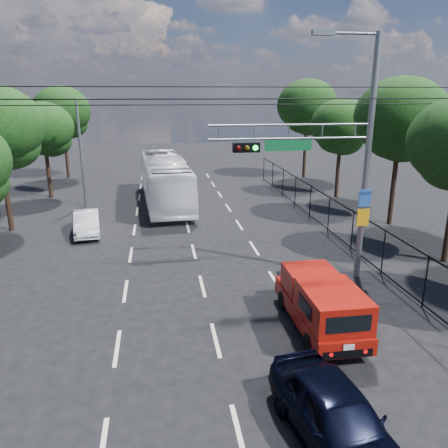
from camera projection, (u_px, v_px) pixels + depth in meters
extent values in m
plane|color=black|center=(239.00, 435.00, 9.81)|extent=(120.00, 120.00, 0.00)
cube|color=beige|center=(117.00, 348.00, 13.16)|extent=(0.12, 2.00, 0.01)
cube|color=beige|center=(125.00, 291.00, 16.94)|extent=(0.12, 2.00, 0.01)
cube|color=beige|center=(131.00, 255.00, 20.73)|extent=(0.12, 2.00, 0.01)
cube|color=beige|center=(134.00, 230.00, 24.51)|extent=(0.12, 2.00, 0.01)
cube|color=beige|center=(137.00, 211.00, 28.30)|extent=(0.12, 2.00, 0.01)
cube|color=beige|center=(139.00, 197.00, 32.09)|extent=(0.12, 2.00, 0.01)
cube|color=beige|center=(141.00, 186.00, 35.87)|extent=(0.12, 2.00, 0.01)
cube|color=beige|center=(142.00, 177.00, 39.66)|extent=(0.12, 2.00, 0.01)
cube|color=beige|center=(239.00, 435.00, 9.81)|extent=(0.12, 2.00, 0.01)
cube|color=beige|center=(216.00, 340.00, 13.59)|extent=(0.12, 2.00, 0.01)
cube|color=beige|center=(202.00, 286.00, 17.38)|extent=(0.12, 2.00, 0.01)
cube|color=beige|center=(194.00, 251.00, 21.16)|extent=(0.12, 2.00, 0.01)
cube|color=beige|center=(188.00, 227.00, 24.95)|extent=(0.12, 2.00, 0.01)
cube|color=beige|center=(183.00, 209.00, 28.73)|extent=(0.12, 2.00, 0.01)
cube|color=beige|center=(180.00, 196.00, 32.52)|extent=(0.12, 2.00, 0.01)
cube|color=beige|center=(177.00, 185.00, 36.30)|extent=(0.12, 2.00, 0.01)
cube|color=beige|center=(175.00, 176.00, 40.09)|extent=(0.12, 2.00, 0.01)
cube|color=beige|center=(365.00, 421.00, 10.24)|extent=(0.12, 2.00, 0.01)
cube|color=beige|center=(308.00, 332.00, 14.02)|extent=(0.12, 2.00, 0.01)
cube|color=beige|center=(275.00, 281.00, 17.81)|extent=(0.12, 2.00, 0.01)
cube|color=beige|center=(254.00, 248.00, 21.60)|extent=(0.12, 2.00, 0.01)
cube|color=beige|center=(239.00, 225.00, 25.38)|extent=(0.12, 2.00, 0.01)
cube|color=beige|center=(228.00, 208.00, 29.17)|extent=(0.12, 2.00, 0.01)
cube|color=beige|center=(220.00, 195.00, 32.95)|extent=(0.12, 2.00, 0.01)
cube|color=beige|center=(213.00, 184.00, 36.74)|extent=(0.12, 2.00, 0.01)
cube|color=beige|center=(208.00, 175.00, 40.52)|extent=(0.12, 2.00, 0.01)
cylinder|color=slate|center=(367.00, 163.00, 16.95)|extent=(0.24, 0.24, 9.50)
cylinder|color=slate|center=(353.00, 33.00, 15.46)|extent=(2.00, 0.10, 0.10)
cube|color=slate|center=(323.00, 33.00, 15.30)|extent=(0.80, 0.25, 0.18)
cylinder|color=slate|center=(292.00, 125.00, 16.06)|extent=(6.20, 0.08, 0.08)
cylinder|color=slate|center=(291.00, 139.00, 16.21)|extent=(6.20, 0.08, 0.08)
cube|color=black|center=(246.00, 147.00, 16.05)|extent=(1.00, 0.28, 0.35)
sphere|color=#3F0505|center=(238.00, 148.00, 15.86)|extent=(0.20, 0.20, 0.20)
sphere|color=#4C3805|center=(247.00, 148.00, 15.91)|extent=(0.20, 0.20, 0.20)
sphere|color=#0CE533|center=(255.00, 148.00, 15.95)|extent=(0.20, 0.20, 0.20)
cube|color=#0D5E2E|center=(288.00, 145.00, 16.27)|extent=(1.80, 0.05, 0.40)
cube|color=#2451A8|center=(365.00, 198.00, 17.20)|extent=(0.50, 0.04, 0.70)
cube|color=orange|center=(363.00, 218.00, 17.43)|extent=(0.50, 0.04, 0.70)
cylinder|color=slate|center=(355.00, 131.00, 16.50)|extent=(0.05, 0.05, 0.50)
cylinder|color=slate|center=(322.00, 131.00, 16.31)|extent=(0.05, 0.05, 0.50)
cylinder|color=slate|center=(289.00, 132.00, 16.12)|extent=(0.05, 0.05, 0.50)
cylinder|color=slate|center=(254.00, 132.00, 15.93)|extent=(0.05, 0.05, 0.50)
cylinder|color=slate|center=(219.00, 133.00, 15.75)|extent=(0.05, 0.05, 0.50)
cylinder|color=slate|center=(81.00, 154.00, 28.68)|extent=(0.18, 0.18, 7.00)
cylinder|color=slate|center=(89.00, 99.00, 27.78)|extent=(1.60, 0.09, 0.09)
cube|color=slate|center=(103.00, 99.00, 27.91)|extent=(0.60, 0.22, 0.15)
cylinder|color=black|center=(206.00, 99.00, 13.41)|extent=(22.00, 0.04, 0.04)
cylinder|color=black|center=(195.00, 87.00, 16.60)|extent=(22.00, 0.04, 0.04)
cylinder|color=black|center=(192.00, 105.00, 18.22)|extent=(22.00, 0.04, 0.04)
cube|color=black|center=(345.00, 207.00, 21.70)|extent=(0.04, 34.00, 0.06)
cube|color=black|center=(342.00, 241.00, 22.22)|extent=(0.04, 34.00, 0.06)
cylinder|color=black|center=(425.00, 282.00, 15.35)|extent=(0.06, 0.06, 2.00)
cylinder|color=black|center=(383.00, 252.00, 18.19)|extent=(0.06, 0.06, 2.00)
cylinder|color=black|center=(352.00, 231.00, 21.03)|extent=(0.06, 0.06, 2.00)
cylinder|color=black|center=(329.00, 214.00, 23.87)|extent=(0.06, 0.06, 2.00)
cylinder|color=black|center=(310.00, 201.00, 26.71)|extent=(0.06, 0.06, 2.00)
cylinder|color=black|center=(295.00, 191.00, 29.54)|extent=(0.06, 0.06, 2.00)
cylinder|color=black|center=(283.00, 182.00, 32.38)|extent=(0.06, 0.06, 2.00)
cylinder|color=black|center=(273.00, 175.00, 35.22)|extent=(0.06, 0.06, 2.00)
cylinder|color=black|center=(264.00, 169.00, 38.06)|extent=(0.06, 0.06, 2.00)
cylinder|color=black|center=(394.00, 184.00, 25.02)|extent=(0.28, 0.28, 4.76)
ellipsoid|color=black|center=(401.00, 117.00, 23.94)|extent=(5.10, 5.10, 4.33)
ellipsoid|color=black|center=(402.00, 138.00, 24.63)|extent=(3.40, 3.40, 2.72)
ellipsoid|color=black|center=(395.00, 136.00, 24.00)|extent=(3.23, 3.23, 2.58)
cylinder|color=black|center=(338.00, 170.00, 31.69)|extent=(0.28, 0.28, 4.03)
ellipsoid|color=black|center=(341.00, 125.00, 30.78)|extent=(4.32, 4.32, 3.67)
ellipsoid|color=black|center=(344.00, 139.00, 31.41)|extent=(2.88, 2.88, 2.30)
ellipsoid|color=black|center=(337.00, 138.00, 30.79)|extent=(2.74, 2.74, 2.19)
cylinder|color=black|center=(305.00, 150.00, 39.16)|extent=(0.28, 0.28, 4.93)
ellipsoid|color=black|center=(307.00, 105.00, 38.05)|extent=(5.28, 5.28, 4.49)
ellipsoid|color=black|center=(310.00, 119.00, 38.74)|extent=(3.52, 3.52, 2.82)
ellipsoid|color=black|center=(304.00, 118.00, 38.11)|extent=(3.34, 3.34, 2.68)
cylinder|color=black|center=(6.00, 191.00, 23.83)|extent=(0.28, 0.28, 4.48)
ellipsoid|color=black|center=(10.00, 146.00, 23.48)|extent=(3.20, 3.20, 2.56)
cylinder|color=black|center=(48.00, 171.00, 31.54)|extent=(0.28, 0.28, 3.92)
ellipsoid|color=black|center=(43.00, 127.00, 30.65)|extent=(4.20, 4.20, 3.57)
ellipsoid|color=black|center=(52.00, 141.00, 31.28)|extent=(2.80, 2.80, 2.24)
ellipsoid|color=black|center=(39.00, 140.00, 30.66)|extent=(2.66, 2.66, 2.13)
cylinder|color=black|center=(66.00, 152.00, 38.99)|extent=(0.28, 0.28, 4.59)
ellipsoid|color=black|center=(62.00, 110.00, 37.95)|extent=(4.92, 4.92, 4.18)
ellipsoid|color=black|center=(69.00, 124.00, 38.62)|extent=(3.28, 3.28, 2.62)
ellipsoid|color=black|center=(58.00, 122.00, 37.99)|extent=(3.12, 3.12, 2.49)
cylinder|color=black|center=(284.00, 301.00, 15.47)|extent=(0.24, 0.64, 0.64)
cylinder|color=black|center=(325.00, 298.00, 15.69)|extent=(0.24, 0.64, 0.64)
cylinder|color=black|center=(310.00, 344.00, 12.80)|extent=(0.24, 0.64, 0.64)
cylinder|color=black|center=(360.00, 339.00, 13.02)|extent=(0.24, 0.64, 0.64)
cube|color=maroon|center=(319.00, 312.00, 14.17)|extent=(1.73, 4.54, 0.51)
cube|color=maroon|center=(299.00, 284.00, 16.09)|extent=(1.68, 0.50, 0.50)
cube|color=black|center=(298.00, 275.00, 16.25)|extent=(1.54, 0.37, 0.28)
cube|color=maroon|center=(309.00, 280.00, 14.97)|extent=(1.63, 1.41, 0.86)
cube|color=black|center=(316.00, 287.00, 14.31)|extent=(1.41, 0.05, 0.50)
cube|color=maroon|center=(332.00, 306.00, 13.02)|extent=(1.69, 2.32, 0.95)
cube|color=black|center=(359.00, 303.00, 13.13)|extent=(0.04, 1.09, 0.41)
cube|color=black|center=(305.00, 307.00, 12.89)|extent=(0.04, 1.09, 0.41)
cube|color=black|center=(349.00, 324.00, 11.93)|extent=(1.32, 0.05, 0.50)
cube|color=black|center=(348.00, 354.00, 12.07)|extent=(1.45, 0.07, 0.24)
cube|color=silver|center=(349.00, 347.00, 11.97)|extent=(0.32, 0.03, 0.16)
imported|color=black|center=(336.00, 418.00, 9.33)|extent=(2.28, 4.45, 1.45)
imported|color=white|center=(165.00, 180.00, 29.96)|extent=(3.50, 11.86, 3.26)
imported|color=silver|center=(87.00, 223.00, 23.71)|extent=(1.78, 3.84, 1.22)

